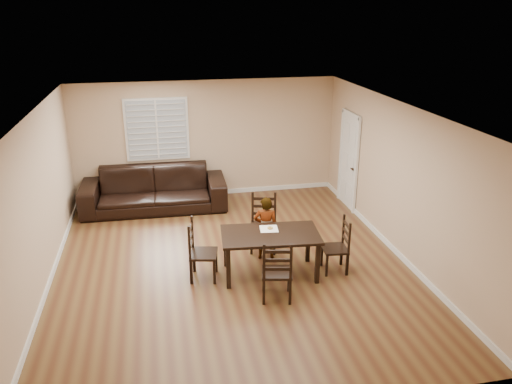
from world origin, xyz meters
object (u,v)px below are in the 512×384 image
chair_left (196,252)px  donut (270,228)px  chair_near (264,223)px  chair_right (342,247)px  child (266,228)px  dining_table (270,238)px  sofa (154,189)px  chair_far (277,275)px

chair_left → donut: bearing=-76.0°
chair_near → chair_right: 1.57m
donut → chair_right: bearing=-13.9°
child → dining_table: bearing=98.2°
dining_table → chair_near: 1.04m
chair_right → sofa: bearing=-132.6°
chair_near → sofa: chair_near is taller
chair_right → chair_left: bearing=-89.7°
chair_far → chair_left: chair_left is taller
dining_table → child: bearing=90.0°
dining_table → chair_near: (0.11, 1.02, -0.18)m
chair_near → donut: chair_near is taller
chair_left → sofa: size_ratio=0.33×
chair_far → dining_table: bearing=-84.1°
sofa → chair_right: bearing=-46.9°
chair_left → sofa: 3.26m
sofa → chair_far: bearing=-65.7°
sofa → chair_near: bearing=-48.2°
chair_near → chair_left: chair_near is taller
dining_table → chair_right: chair_right is taller
dining_table → child: child is taller
dining_table → chair_far: 0.87m
chair_far → chair_right: (1.30, 0.73, -0.03)m
chair_right → donut: (-1.17, 0.29, 0.34)m
chair_near → child: size_ratio=0.91×
dining_table → chair_far: bearing=-91.0°
child → chair_left: bearing=33.0°
dining_table → chair_far: chair_far is taller
chair_far → chair_left: (-1.12, 0.97, 0.01)m
chair_near → chair_right: bearing=-31.4°
chair_far → donut: bearing=-85.1°
chair_far → donut: size_ratio=10.75×
dining_table → chair_left: (-1.21, 0.13, -0.19)m
chair_far → donut: chair_far is taller
chair_left → sofa: chair_left is taller
chair_left → chair_right: bearing=-84.0°
chair_far → child: bearing=-83.7°
chair_left → chair_near: bearing=-44.4°
chair_right → sofa: chair_right is taller
dining_table → chair_right: size_ratio=1.76×
donut → sofa: size_ratio=0.03×
dining_table → child: 0.58m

